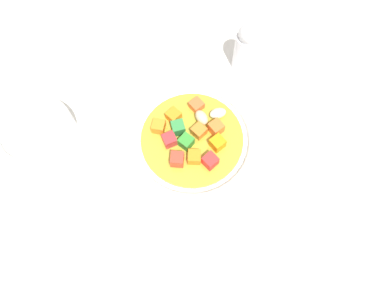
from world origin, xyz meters
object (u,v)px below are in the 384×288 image
at_px(side_bowl_small, 38,134).
at_px(pepper_shaker, 246,47).
at_px(soup_bowl_main, 192,143).
at_px(spoon, 294,193).

distance_m(side_bowl_small, pepper_shaker, 0.30).
bearing_deg(soup_bowl_main, side_bowl_small, 93.14).
relative_size(side_bowl_small, pepper_shaker, 1.17).
xyz_separation_m(spoon, pepper_shaker, (0.19, 0.08, 0.04)).
xyz_separation_m(side_bowl_small, pepper_shaker, (0.16, -0.26, 0.02)).
bearing_deg(pepper_shaker, soup_bowl_main, 158.87).
height_order(spoon, pepper_shaker, pepper_shaker).
distance_m(spoon, side_bowl_small, 0.34).
bearing_deg(spoon, side_bowl_small, 128.67).
height_order(soup_bowl_main, spoon, soup_bowl_main).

